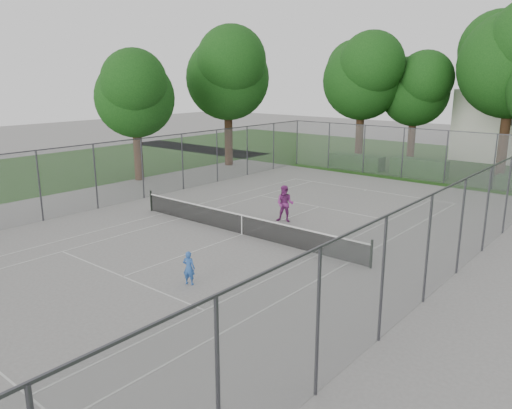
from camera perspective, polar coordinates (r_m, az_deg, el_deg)
The scene contains 15 objects.
ground at distance 22.56m, azimuth -1.63°, elevation -3.44°, with size 120.00×120.00×0.00m, color slate.
grass_far at distance 44.96m, azimuth 20.91°, elevation 4.62°, with size 60.00×20.00×0.00m, color #1B3F12.
grass_left at distance 40.23m, azimuth -25.90°, elevation 3.06°, with size 16.00×40.00×0.00m, color #1B3F12.
court_markings at distance 22.55m, azimuth -1.63°, elevation -3.43°, with size 11.03×23.83×0.01m.
tennis_net at distance 22.41m, azimuth -1.64°, elevation -2.20°, with size 12.87×0.10×1.10m.
perimeter_fence at distance 22.07m, azimuth -1.66°, elevation 1.04°, with size 18.08×34.08×3.52m.
tree_far_left at distance 42.00m, azimuth 12.14°, elevation 14.40°, with size 7.22×6.59×10.38m.
tree_far_midleft at distance 42.93m, azimuth 17.83°, elevation 12.71°, with size 6.22×5.68×8.94m.
tree_side_back at distance 39.82m, azimuth -3.23°, elevation 15.00°, with size 7.43×6.78×10.68m.
tree_side_front at distance 34.71m, azimuth -13.72°, elevation 12.47°, with size 6.06×5.53×8.70m.
hedge_left at distance 39.52m, azimuth 11.42°, elevation 4.83°, with size 4.22×1.27×1.05m, color #1B4416.
hedge_mid at distance 37.56m, azimuth 18.10°, elevation 4.05°, with size 3.95×1.13×1.24m, color #1B4416.
house at distance 47.41m, azimuth 27.20°, elevation 9.26°, with size 7.88×6.11×9.81m.
girl_player at distance 17.26m, azimuth -7.68°, elevation -7.19°, with size 0.44×0.29×1.19m, color #2E5DAE.
woman_player at distance 24.31m, azimuth 3.33°, elevation 0.08°, with size 0.88×0.69×1.81m, color #832B77.
Camera 1 is at (14.23, -16.08, 6.91)m, focal length 35.00 mm.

